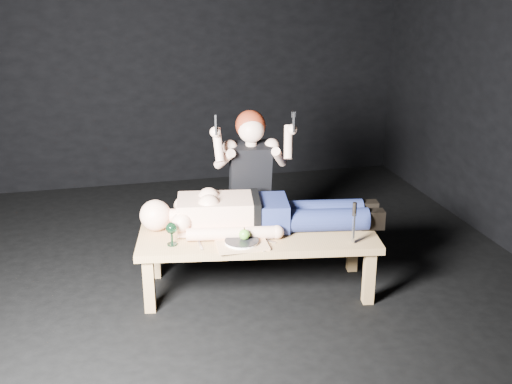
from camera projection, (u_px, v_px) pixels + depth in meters
ground at (216, 282)px, 4.67m from camera, size 5.00×5.00×0.00m
back_wall at (172, 45)px, 6.45m from camera, size 5.00×0.00×5.00m
table at (258, 262)px, 4.49m from camera, size 1.78×0.90×0.45m
lying_man at (264, 209)px, 4.48m from camera, size 1.95×0.86×0.29m
kneeling_woman at (249, 183)px, 4.87m from camera, size 0.76×0.83×1.29m
serving_tray at (242, 244)px, 4.22m from camera, size 0.35×0.26×0.02m
plate at (242, 242)px, 4.21m from camera, size 0.24×0.24×0.02m
apple at (244, 234)px, 4.21m from camera, size 0.08×0.08×0.08m
goblet at (172, 234)px, 4.20m from camera, size 0.09×0.09×0.17m
fork_flat at (200, 244)px, 4.23m from camera, size 0.02×0.18×0.01m
knife_flat at (266, 246)px, 4.21m from camera, size 0.08×0.17×0.01m
spoon_flat at (266, 239)px, 4.31m from camera, size 0.12×0.16×0.01m
carving_knife at (354, 223)px, 4.21m from camera, size 0.04×0.05×0.30m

